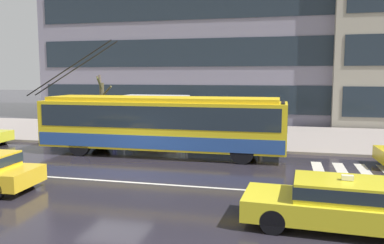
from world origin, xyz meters
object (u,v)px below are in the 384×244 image
Objects in this scene: trolleybus at (162,123)px; bus_shelter at (157,107)px; taxi_oncoming_far at (341,202)px; pedestrian_approaching_curb at (115,112)px; pedestrian_at_shelter at (260,113)px; street_tree_bare at (102,103)px.

trolleybus is 3.70m from bus_shelter.
trolleybus reaches higher than taxi_oncoming_far.
pedestrian_at_shelter is at bearing 11.65° from pedestrian_approaching_curb.
pedestrian_at_shelter is (5.81, 0.89, -0.34)m from bus_shelter.
trolleybus reaches higher than street_tree_bare.
taxi_oncoming_far is at bearing -44.79° from street_tree_bare.
pedestrian_at_shelter reaches higher than taxi_oncoming_far.
street_tree_bare is at bearing 177.04° from pedestrian_at_shelter.
pedestrian_approaching_curb is 0.53× the size of street_tree_bare.
trolleybus is 2.73× the size of taxi_oncoming_far.
taxi_oncoming_far is 17.97m from street_tree_bare.
pedestrian_at_shelter is at bearing 103.07° from taxi_oncoming_far.
taxi_oncoming_far is 15.10m from pedestrian_approaching_curb.
pedestrian_at_shelter is at bearing -2.96° from street_tree_bare.
pedestrian_approaching_curb is at bearing -168.35° from pedestrian_at_shelter.
taxi_oncoming_far is 12.47m from pedestrian_at_shelter.
pedestrian_at_shelter is at bearing 44.12° from trolleybus.
street_tree_bare reaches higher than pedestrian_approaching_curb.
taxi_oncoming_far is 1.31× the size of bus_shelter.
street_tree_bare is (-4.09, 1.40, 0.04)m from bus_shelter.
pedestrian_approaching_curb is (-10.84, 10.45, 1.07)m from taxi_oncoming_far.
bus_shelter reaches higher than pedestrian_approaching_curb.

